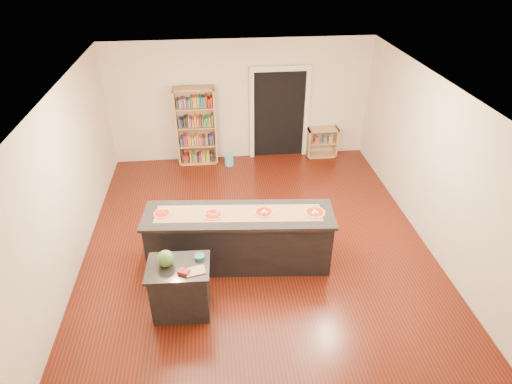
{
  "coord_description": "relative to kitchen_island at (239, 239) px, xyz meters",
  "views": [
    {
      "loc": [
        -0.66,
        -5.9,
        4.85
      ],
      "look_at": [
        0.0,
        0.2,
        1.0
      ],
      "focal_mm": 30.0,
      "sensor_mm": 36.0,
      "label": 1
    }
  ],
  "objects": [
    {
      "name": "low_shelf",
      "position": [
        2.29,
        3.7,
        -0.14
      ],
      "size": [
        0.73,
        0.31,
        0.73
      ],
      "primitive_type": "cube",
      "color": "tan",
      "rests_on": "ground"
    },
    {
      "name": "bookshelf",
      "position": [
        -0.71,
        3.69,
        0.42
      ],
      "size": [
        0.92,
        0.33,
        1.83
      ],
      "primitive_type": "cube",
      "color": "tan",
      "rests_on": "ground"
    },
    {
      "name": "kitchen_island",
      "position": [
        0.0,
        0.0,
        0.0
      ],
      "size": [
        3.01,
        0.82,
        0.99
      ],
      "rotation": [
        0.0,
        0.0,
        -0.09
      ],
      "color": "black",
      "rests_on": "ground"
    },
    {
      "name": "waste_bin",
      "position": [
        0.01,
        3.46,
        -0.35
      ],
      "size": [
        0.21,
        0.21,
        0.3
      ],
      "primitive_type": "cylinder",
      "color": "#67C7E7",
      "rests_on": "ground"
    },
    {
      "name": "kraft_paper",
      "position": [
        0.0,
        0.01,
        0.49
      ],
      "size": [
        2.64,
        0.7,
        0.0
      ],
      "primitive_type": "cube",
      "rotation": [
        0.0,
        0.0,
        -0.09
      ],
      "color": "#8B6447",
      "rests_on": "kitchen_island"
    },
    {
      "name": "package_red",
      "position": [
        -0.82,
        -1.13,
        0.39
      ],
      "size": [
        0.18,
        0.16,
        0.05
      ],
      "primitive_type": "cube",
      "rotation": [
        0.0,
        0.0,
        -0.45
      ],
      "color": "maroon",
      "rests_on": "side_counter"
    },
    {
      "name": "pizza_b",
      "position": [
        -0.4,
        0.01,
        0.51
      ],
      "size": [
        0.32,
        0.32,
        0.02
      ],
      "color": "tan",
      "rests_on": "kitchen_island"
    },
    {
      "name": "pizza_d",
      "position": [
        1.2,
        -0.1,
        0.51
      ],
      "size": [
        0.34,
        0.34,
        0.02
      ],
      "color": "tan",
      "rests_on": "kitchen_island"
    },
    {
      "name": "pizza_a",
      "position": [
        -1.2,
        0.12,
        0.51
      ],
      "size": [
        0.28,
        0.28,
        0.02
      ],
      "color": "tan",
      "rests_on": "kitchen_island"
    },
    {
      "name": "pizza_c",
      "position": [
        0.4,
        -0.01,
        0.51
      ],
      "size": [
        0.31,
        0.31,
        0.02
      ],
      "color": "tan",
      "rests_on": "kitchen_island"
    },
    {
      "name": "package_teal",
      "position": [
        -0.62,
        -0.85,
        0.39
      ],
      "size": [
        0.14,
        0.14,
        0.05
      ],
      "primitive_type": "cylinder",
      "color": "#195966",
      "rests_on": "side_counter"
    },
    {
      "name": "room",
      "position": [
        0.34,
        0.4,
        0.9
      ],
      "size": [
        6.0,
        7.0,
        2.8
      ],
      "color": "beige",
      "rests_on": "ground"
    },
    {
      "name": "watermelon",
      "position": [
        -1.07,
        -0.93,
        0.48
      ],
      "size": [
        0.23,
        0.23,
        0.23
      ],
      "primitive_type": "sphere",
      "color": "#144214",
      "rests_on": "side_counter"
    },
    {
      "name": "doorway",
      "position": [
        1.24,
        3.87,
        0.7
      ],
      "size": [
        1.4,
        0.09,
        2.21
      ],
      "color": "black",
      "rests_on": "room"
    },
    {
      "name": "side_counter",
      "position": [
        -0.91,
        -0.97,
        -0.06
      ],
      "size": [
        0.87,
        0.64,
        0.86
      ],
      "rotation": [
        0.0,
        0.0,
        -0.04
      ],
      "color": "black",
      "rests_on": "ground"
    },
    {
      "name": "cutting_board",
      "position": [
        -0.67,
        -1.11,
        0.37
      ],
      "size": [
        0.3,
        0.23,
        0.02
      ],
      "primitive_type": "cube",
      "rotation": [
        0.0,
        0.0,
        0.22
      ],
      "color": "tan",
      "rests_on": "side_counter"
    }
  ]
}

